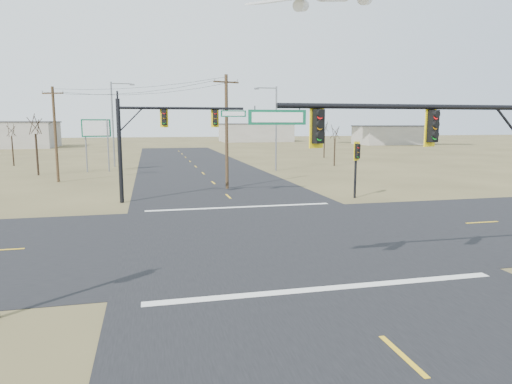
% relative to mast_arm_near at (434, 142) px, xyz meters
% --- Properties ---
extents(ground, '(320.00, 320.00, 0.00)m').
position_rel_mast_arm_near_xyz_m(ground, '(-3.60, 7.50, -4.77)').
color(ground, olive).
rests_on(ground, ground).
extents(road_ew, '(160.00, 14.00, 0.02)m').
position_rel_mast_arm_near_xyz_m(road_ew, '(-3.60, 7.50, -4.76)').
color(road_ew, black).
rests_on(road_ew, ground).
extents(road_ns, '(14.00, 160.00, 0.02)m').
position_rel_mast_arm_near_xyz_m(road_ns, '(-3.60, 7.50, -4.76)').
color(road_ns, black).
rests_on(road_ns, ground).
extents(stop_bar_near, '(12.00, 0.40, 0.01)m').
position_rel_mast_arm_near_xyz_m(stop_bar_near, '(-3.60, 0.00, -4.74)').
color(stop_bar_near, silver).
rests_on(stop_bar_near, road_ns).
extents(stop_bar_far, '(12.00, 0.40, 0.01)m').
position_rel_mast_arm_near_xyz_m(stop_bar_far, '(-3.60, 15.00, -4.74)').
color(stop_bar_far, silver).
rests_on(stop_bar_far, road_ns).
extents(mast_arm_near, '(10.33, 0.57, 6.53)m').
position_rel_mast_arm_near_xyz_m(mast_arm_near, '(0.00, 0.00, 0.00)').
color(mast_arm_near, black).
rests_on(mast_arm_near, ground).
extents(mast_arm_far, '(8.84, 0.48, 7.00)m').
position_rel_mast_arm_near_xyz_m(mast_arm_far, '(-8.13, 18.64, 0.30)').
color(mast_arm_far, black).
rests_on(mast_arm_far, ground).
extents(pedestal_signal_ne, '(0.67, 0.58, 4.11)m').
position_rel_mast_arm_near_xyz_m(pedestal_signal_ne, '(5.27, 16.69, -1.74)').
color(pedestal_signal_ne, black).
rests_on(pedestal_signal_ne, ground).
extents(utility_pole_near, '(2.17, 0.85, 9.25)m').
position_rel_mast_arm_near_xyz_m(utility_pole_near, '(-3.00, 23.55, 0.04)').
color(utility_pole_near, '#49341F').
rests_on(utility_pole_near, ground).
extents(utility_pole_far, '(1.97, 0.99, 8.65)m').
position_rel_mast_arm_near_xyz_m(utility_pole_far, '(-17.47, 31.51, -0.25)').
color(utility_pole_far, '#49341F').
rests_on(utility_pole_far, ground).
extents(highway_sign, '(3.05, 0.74, 5.82)m').
position_rel_mast_arm_near_xyz_m(highway_sign, '(-14.79, 39.97, -0.63)').
color(highway_sign, slate).
rests_on(highway_sign, ground).
extents(streetlight_a, '(2.63, 0.27, 9.44)m').
position_rel_mast_arm_near_xyz_m(streetlight_a, '(4.65, 36.58, 0.53)').
color(streetlight_a, slate).
rests_on(streetlight_a, ground).
extents(streetlight_c, '(2.88, 0.28, 10.37)m').
position_rel_mast_arm_near_xyz_m(streetlight_c, '(-13.21, 45.83, 1.05)').
color(streetlight_c, slate).
rests_on(streetlight_c, ground).
extents(bare_tree_a, '(3.42, 3.42, 6.74)m').
position_rel_mast_arm_near_xyz_m(bare_tree_a, '(-20.54, 37.86, 0.56)').
color(bare_tree_a, black).
rests_on(bare_tree_a, ground).
extents(bare_tree_b, '(2.84, 2.84, 5.71)m').
position_rel_mast_arm_near_xyz_m(bare_tree_b, '(-26.04, 49.99, -0.20)').
color(bare_tree_b, black).
rests_on(bare_tree_b, ground).
extents(bare_tree_c, '(2.38, 2.38, 5.48)m').
position_rel_mast_arm_near_xyz_m(bare_tree_c, '(13.71, 40.65, -0.47)').
color(bare_tree_c, black).
rests_on(bare_tree_c, ground).
extents(bare_tree_d, '(2.59, 2.59, 6.11)m').
position_rel_mast_arm_near_xyz_m(bare_tree_d, '(17.46, 53.62, 0.15)').
color(bare_tree_d, black).
rests_on(bare_tree_d, ground).
extents(warehouse_mid, '(20.00, 12.00, 5.00)m').
position_rel_mast_arm_near_xyz_m(warehouse_mid, '(21.40, 117.50, -2.27)').
color(warehouse_mid, '#A59E92').
rests_on(warehouse_mid, ground).
extents(warehouse_right, '(18.00, 10.00, 4.50)m').
position_rel_mast_arm_near_xyz_m(warehouse_right, '(51.40, 92.50, -2.52)').
color(warehouse_right, '#A59E92').
rests_on(warehouse_right, ground).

